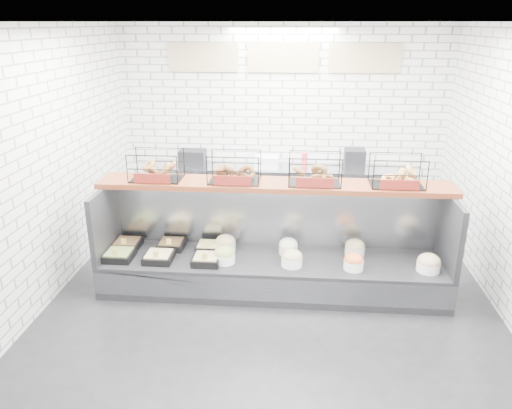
{
  "coord_description": "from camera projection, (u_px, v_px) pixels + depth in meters",
  "views": [
    {
      "loc": [
        0.26,
        -4.97,
        3.0
      ],
      "look_at": [
        -0.21,
        0.45,
        1.01
      ],
      "focal_mm": 35.0,
      "sensor_mm": 36.0,
      "label": 1
    }
  ],
  "objects": [
    {
      "name": "room_shell",
      "position": [
        276.0,
        112.0,
        5.55
      ],
      "size": [
        5.02,
        5.51,
        3.01
      ],
      "color": "white",
      "rests_on": "ground"
    },
    {
      "name": "ground",
      "position": [
        271.0,
        301.0,
        5.7
      ],
      "size": [
        5.5,
        5.5,
        0.0
      ],
      "primitive_type": "plane",
      "color": "black",
      "rests_on": "ground"
    },
    {
      "name": "display_case",
      "position": [
        271.0,
        262.0,
        5.91
      ],
      "size": [
        4.0,
        0.9,
        1.2
      ],
      "color": "black",
      "rests_on": "ground"
    },
    {
      "name": "bagel_shelf",
      "position": [
        274.0,
        173.0,
        5.71
      ],
      "size": [
        4.1,
        0.5,
        0.4
      ],
      "color": "#512111",
      "rests_on": "display_case"
    },
    {
      "name": "prep_counter",
      "position": [
        280.0,
        194.0,
        7.81
      ],
      "size": [
        4.0,
        0.6,
        1.2
      ],
      "color": "#93969B",
      "rests_on": "ground"
    }
  ]
}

